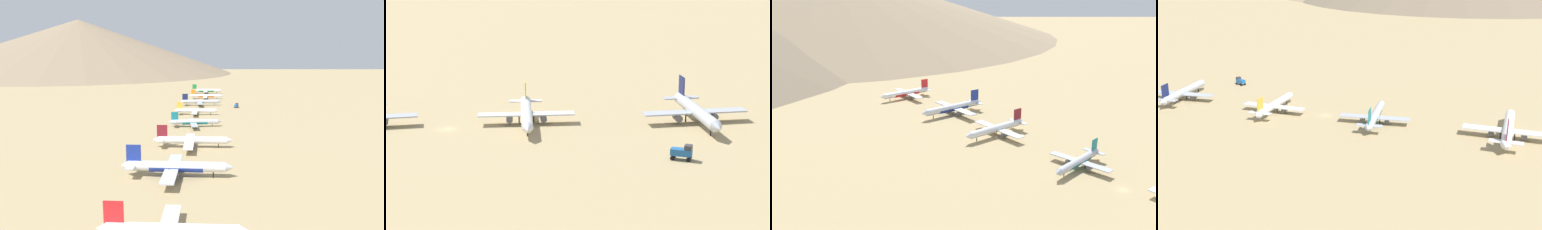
# 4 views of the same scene
# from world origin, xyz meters

# --- Properties ---
(ground_plane) EXTENTS (1992.34, 1992.34, 0.00)m
(ground_plane) POSITION_xyz_m (0.00, 0.00, 0.00)
(ground_plane) COLOR tan
(parked_jet_4) EXTENTS (34.22, 27.77, 9.87)m
(parked_jet_4) POSITION_xyz_m (-3.97, 22.23, 3.32)
(parked_jet_4) COLOR silver
(parked_jet_4) RESTS_ON ground
(parked_jet_5) EXTENTS (37.73, 30.78, 10.88)m
(parked_jet_5) POSITION_xyz_m (-2.98, 70.88, 3.66)
(parked_jet_5) COLOR #B2B7C1
(parked_jet_5) RESTS_ON ground
(service_truck) EXTENTS (4.21, 5.67, 3.90)m
(service_truck) POSITION_xyz_m (29.12, 61.08, 2.08)
(service_truck) COLOR #1E5999
(service_truck) RESTS_ON ground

